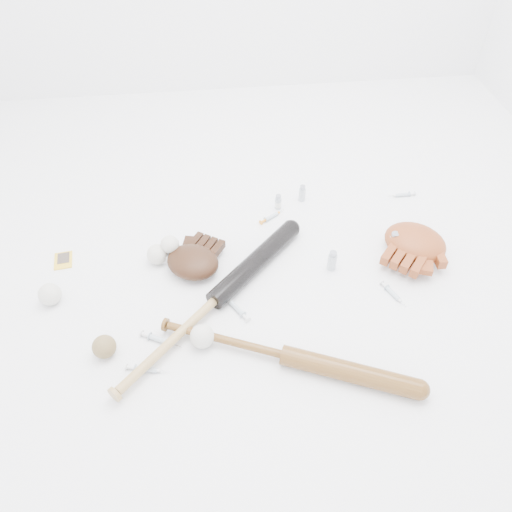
{
  "coord_description": "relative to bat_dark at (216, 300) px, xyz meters",
  "views": [
    {
      "loc": [
        -0.13,
        -1.19,
        1.34
      ],
      "look_at": [
        0.02,
        0.08,
        0.06
      ],
      "focal_mm": 35.0,
      "sensor_mm": 36.0,
      "label": 1
    }
  ],
  "objects": [
    {
      "name": "syringe_1",
      "position": [
        0.07,
        -0.03,
        -0.03
      ],
      "size": [
        0.1,
        0.14,
        0.02
      ],
      "primitive_type": null,
      "rotation": [
        0.0,
        0.0,
        2.12
      ],
      "color": "#ADBCC6",
      "rests_on": "ground"
    },
    {
      "name": "syringe_2",
      "position": [
        0.25,
        0.44,
        -0.03
      ],
      "size": [
        0.13,
        0.1,
        0.02
      ],
      "primitive_type": null,
      "rotation": [
        0.0,
        0.0,
        0.59
      ],
      "color": "#ADBCC6",
      "rests_on": "ground"
    },
    {
      "name": "baseball_mid",
      "position": [
        -0.05,
        -0.15,
        0.0
      ],
      "size": [
        0.08,
        0.08,
        0.08
      ],
      "primitive_type": "sphere",
      "color": "beige",
      "rests_on": "ground"
    },
    {
      "name": "vial_0",
      "position": [
        0.4,
        0.54,
        0.0
      ],
      "size": [
        0.03,
        0.03,
        0.07
      ],
      "primitive_type": "cylinder",
      "color": "#B0BAC1",
      "rests_on": "ground"
    },
    {
      "name": "trading_card",
      "position": [
        -0.56,
        0.29,
        -0.03
      ],
      "size": [
        0.07,
        0.1,
        0.0
      ],
      "primitive_type": "cube",
      "rotation": [
        0.0,
        0.0,
        0.12
      ],
      "color": "gold",
      "rests_on": "ground"
    },
    {
      "name": "vial_1",
      "position": [
        0.29,
        0.5,
        -0.0
      ],
      "size": [
        0.03,
        0.03,
        0.07
      ],
      "primitive_type": "cylinder",
      "color": "#B0BAC1",
      "rests_on": "ground"
    },
    {
      "name": "syringe_0",
      "position": [
        -0.23,
        -0.23,
        -0.03
      ],
      "size": [
        0.15,
        0.06,
        0.02
      ],
      "primitive_type": null,
      "rotation": [
        0.0,
        0.0,
        -0.24
      ],
      "color": "#ADBCC6",
      "rests_on": "ground"
    },
    {
      "name": "glove_tan",
      "position": [
        0.76,
        0.18,
        0.01
      ],
      "size": [
        0.39,
        0.39,
        0.1
      ],
      "primitive_type": null,
      "rotation": [
        0.0,
        0.0,
        2.44
      ],
      "color": "brown",
      "rests_on": "ground"
    },
    {
      "name": "bat_dark",
      "position": [
        0.0,
        0.0,
        0.0
      ],
      "size": [
        0.72,
        0.74,
        0.07
      ],
      "primitive_type": null,
      "rotation": [
        0.0,
        0.0,
        0.8
      ],
      "color": "black",
      "rests_on": "ground"
    },
    {
      "name": "baseball_upper",
      "position": [
        -0.2,
        0.24,
        0.0
      ],
      "size": [
        0.08,
        0.08,
        0.08
      ],
      "primitive_type": "sphere",
      "color": "beige",
      "rests_on": "ground"
    },
    {
      "name": "syringe_3",
      "position": [
        0.62,
        -0.02,
        -0.03
      ],
      "size": [
        0.08,
        0.14,
        0.02
      ],
      "primitive_type": null,
      "rotation": [
        0.0,
        0.0,
        -1.17
      ],
      "color": "#ADBCC6",
      "rests_on": "ground"
    },
    {
      "name": "vial_3",
      "position": [
        0.69,
        0.2,
        0.01
      ],
      "size": [
        0.04,
        0.04,
        0.09
      ],
      "primitive_type": "cylinder",
      "color": "#B0BAC1",
      "rests_on": "ground"
    },
    {
      "name": "syringe_4",
      "position": [
        0.84,
        0.51,
        -0.03
      ],
      "size": [
        0.13,
        0.03,
        0.02
      ],
      "primitive_type": null,
      "rotation": [
        0.0,
        0.0,
        3.17
      ],
      "color": "#ADBCC6",
      "rests_on": "ground"
    },
    {
      "name": "vial_2",
      "position": [
        0.43,
        0.13,
        0.01
      ],
      "size": [
        0.03,
        0.03,
        0.08
      ],
      "primitive_type": "cylinder",
      "color": "#B0BAC1",
      "rests_on": "ground"
    },
    {
      "name": "baseball_on_pedestal",
      "position": [
        -0.15,
        0.25,
        0.04
      ],
      "size": [
        0.07,
        0.07,
        0.07
      ],
      "primitive_type": "sphere",
      "color": "beige",
      "rests_on": "pedestal"
    },
    {
      "name": "baseball_aged",
      "position": [
        -0.36,
        -0.15,
        0.0
      ],
      "size": [
        0.08,
        0.08,
        0.08
      ],
      "primitive_type": "sphere",
      "color": "brown",
      "rests_on": "ground"
    },
    {
      "name": "pedestal",
      "position": [
        -0.15,
        0.25,
        -0.02
      ],
      "size": [
        0.1,
        0.1,
        0.04
      ],
      "primitive_type": "cube",
      "rotation": [
        0.0,
        0.0,
        -0.4
      ],
      "color": "white",
      "rests_on": "ground"
    },
    {
      "name": "syringe_5",
      "position": [
        -0.19,
        -0.13,
        -0.03
      ],
      "size": [
        0.16,
        0.1,
        0.02
      ],
      "primitive_type": null,
      "rotation": [
        0.0,
        0.0,
        -0.49
      ],
      "color": "#ADBCC6",
      "rests_on": "ground"
    },
    {
      "name": "baseball_left",
      "position": [
        -0.56,
        0.09,
        0.0
      ],
      "size": [
        0.08,
        0.08,
        0.08
      ],
      "primitive_type": "sphere",
      "color": "beige",
      "rests_on": "ground"
    },
    {
      "name": "bat_wood",
      "position": [
        0.2,
        -0.25,
        -0.0
      ],
      "size": [
        0.82,
        0.41,
        0.06
      ],
      "primitive_type": null,
      "rotation": [
        0.0,
        0.0,
        -0.41
      ],
      "color": "brown",
      "rests_on": "ground"
    },
    {
      "name": "glove_dark",
      "position": [
        -0.07,
        0.18,
        0.01
      ],
      "size": [
        0.32,
        0.32,
        0.08
      ],
      "primitive_type": null,
      "rotation": [
        0.0,
        0.0,
        -0.58
      ],
      "color": "black",
      "rests_on": "ground"
    }
  ]
}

